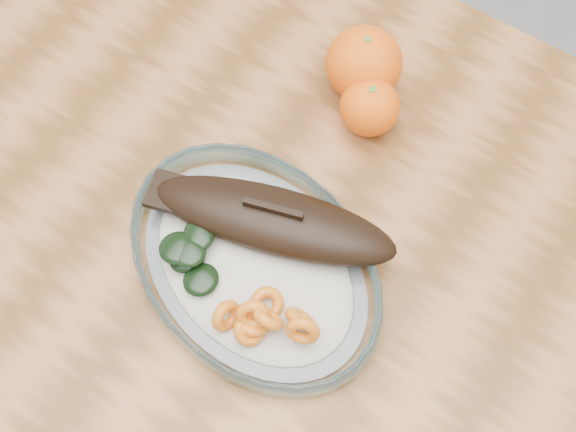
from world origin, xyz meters
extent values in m
plane|color=slate|center=(0.00, 0.00, 0.00)|extent=(3.00, 3.00, 0.00)
cube|color=brown|center=(0.00, 0.00, 0.73)|extent=(1.20, 0.80, 0.04)
cylinder|color=brown|center=(-0.54, 0.34, 0.35)|extent=(0.06, 0.06, 0.71)
ellipsoid|color=white|center=(0.06, -0.03, 0.76)|extent=(0.61, 0.50, 0.01)
torus|color=#86BECF|center=(0.06, -0.03, 0.77)|extent=(0.64, 0.64, 0.03)
ellipsoid|color=white|center=(0.06, -0.03, 0.77)|extent=(0.54, 0.44, 0.02)
ellipsoid|color=black|center=(0.06, 0.01, 0.80)|extent=(0.26, 0.14, 0.04)
ellipsoid|color=black|center=(0.06, 0.01, 0.79)|extent=(0.22, 0.12, 0.02)
cube|color=black|center=(-0.04, -0.02, 0.80)|extent=(0.06, 0.05, 0.01)
cube|color=black|center=(0.06, 0.01, 0.82)|extent=(0.06, 0.02, 0.02)
torus|color=#CE5C0F|center=(0.10, -0.06, 0.79)|extent=(0.05, 0.05, 0.03)
torus|color=#CE5C0F|center=(0.10, -0.09, 0.79)|extent=(0.04, 0.05, 0.04)
torus|color=#CE5C0F|center=(0.08, -0.09, 0.79)|extent=(0.03, 0.04, 0.04)
torus|color=#CE5C0F|center=(0.10, -0.08, 0.79)|extent=(0.04, 0.04, 0.03)
torus|color=#CE5C0F|center=(0.14, -0.05, 0.79)|extent=(0.03, 0.03, 0.04)
torus|color=#CE5C0F|center=(0.11, -0.07, 0.81)|extent=(0.03, 0.03, 0.04)
torus|color=#CE5C0F|center=(0.15, -0.07, 0.81)|extent=(0.04, 0.03, 0.04)
torus|color=#CE5C0F|center=(0.10, -0.08, 0.81)|extent=(0.03, 0.04, 0.04)
ellipsoid|color=black|center=(0.01, -0.06, 0.79)|extent=(0.04, 0.05, 0.01)
ellipsoid|color=black|center=(0.03, -0.07, 0.79)|extent=(0.04, 0.04, 0.01)
ellipsoid|color=black|center=(0.01, -0.06, 0.80)|extent=(0.05, 0.05, 0.01)
ellipsoid|color=black|center=(0.00, -0.06, 0.80)|extent=(0.05, 0.05, 0.01)
ellipsoid|color=black|center=(0.01, -0.04, 0.80)|extent=(0.05, 0.05, 0.01)
sphere|color=#FF4F05|center=(0.04, 0.22, 0.79)|extent=(0.08, 0.08, 0.08)
sphere|color=#FF4F05|center=(0.07, 0.18, 0.78)|extent=(0.07, 0.07, 0.07)
camera|label=1|loc=(0.24, -0.23, 1.43)|focal=45.00mm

